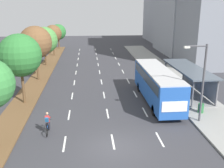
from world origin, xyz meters
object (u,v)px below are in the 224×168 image
object	(u,v)px
bus_shelter	(190,78)
streetlight	(201,78)
median_tree_fourth	(44,40)
bus	(157,82)
median_tree_third	(36,42)
median_tree_second	(20,55)
median_tree_farthest	(58,32)
trash_bin	(201,108)
median_tree_fifth	(53,34)
cyclist	(48,124)

from	to	relation	value
bus_shelter	streetlight	distance (m)	7.92
median_tree_fourth	bus	bearing A→B (deg)	-52.35
median_tree_third	median_tree_fourth	size ratio (longest dim) A/B	1.13
median_tree_second	median_tree_farthest	distance (m)	34.58
bus	trash_bin	xyz separation A→B (m)	(3.20, -3.58, -1.49)
median_tree_fifth	trash_bin	xyz separation A→B (m)	(16.68, -30.10, -3.75)
bus_shelter	streetlight	xyz separation A→B (m)	(-2.11, -7.37, 2.02)
trash_bin	bus	bearing A→B (deg)	131.77
median_tree_fourth	streetlight	bearing A→B (deg)	-55.45
bus	cyclist	xyz separation A→B (m)	(-10.14, -6.10, -1.28)
bus_shelter	trash_bin	xyz separation A→B (m)	(-1.08, -5.65, -1.29)
median_tree_second	median_tree_fifth	bearing A→B (deg)	90.18
median_tree_third	median_tree_fourth	xyz separation A→B (m)	(-0.27, 8.64, -0.81)
bus	cyclist	world-z (taller)	bus
median_tree_fourth	trash_bin	xyz separation A→B (m)	(16.99, -21.46, -3.61)
cyclist	median_tree_fourth	size ratio (longest dim) A/B	0.29
median_tree_second	streetlight	distance (m)	16.67
cyclist	median_tree_fifth	world-z (taller)	median_tree_fifth
median_tree_fifth	median_tree_farthest	distance (m)	8.66
median_tree_third	median_tree_fifth	distance (m)	17.30
bus	median_tree_fifth	size ratio (longest dim) A/B	1.92
median_tree_third	streetlight	world-z (taller)	median_tree_third
median_tree_second	streetlight	world-z (taller)	median_tree_second
cyclist	streetlight	size ratio (longest dim) A/B	0.28
median_tree_second	streetlight	xyz separation A→B (m)	(15.56, -5.89, -1.05)
streetlight	median_tree_fifth	bearing A→B (deg)	116.18
trash_bin	median_tree_second	bearing A→B (deg)	165.87
median_tree_fourth	trash_bin	world-z (taller)	median_tree_fourth
median_tree_third	trash_bin	xyz separation A→B (m)	(16.72, -12.82, -4.42)
bus_shelter	bus	world-z (taller)	bus
median_tree_third	trash_bin	size ratio (longest dim) A/B	8.20
median_tree_fifth	streetlight	bearing A→B (deg)	-63.82
cyclist	median_tree_farthest	xyz separation A→B (m)	(-3.27, 41.26, 3.01)
bus	trash_bin	world-z (taller)	bus
bus_shelter	median_tree_second	xyz separation A→B (m)	(-17.67, -1.47, 3.07)
median_tree_third	median_tree_fifth	xyz separation A→B (m)	(0.04, 17.28, -0.68)
median_tree_fourth	cyclist	bearing A→B (deg)	-81.34
median_tree_fifth	median_tree_farthest	bearing A→B (deg)	89.55
median_tree_second	median_tree_fourth	world-z (taller)	median_tree_second
streetlight	median_tree_third	bearing A→B (deg)	137.18
median_tree_third	streetlight	size ratio (longest dim) A/B	1.07
median_tree_farthest	trash_bin	world-z (taller)	median_tree_farthest
bus	median_tree_third	distance (m)	16.63
streetlight	trash_bin	distance (m)	3.87
bus_shelter	trash_bin	bearing A→B (deg)	-100.79
median_tree_fifth	median_tree_third	bearing A→B (deg)	-90.13
median_tree_third	median_tree_fifth	size ratio (longest dim) A/B	1.19
median_tree_fifth	bus_shelter	bearing A→B (deg)	-54.02
bus	cyclist	size ratio (longest dim) A/B	6.20
median_tree_second	streetlight	size ratio (longest dim) A/B	1.06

